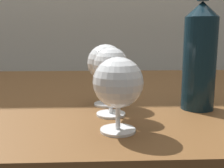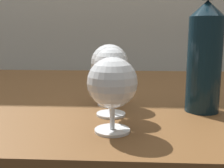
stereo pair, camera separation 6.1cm
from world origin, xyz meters
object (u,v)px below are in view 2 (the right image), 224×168
at_px(wine_glass_rose, 112,66).
at_px(wine_glass_chardonnay, 109,64).
at_px(wine_glass_port, 112,84).
at_px(wine_bottle, 205,55).

relative_size(wine_glass_rose, wine_glass_chardonnay, 0.99).
distance_m(wine_glass_port, wine_glass_rose, 0.11).
relative_size(wine_glass_rose, wine_bottle, 0.46).
xyz_separation_m(wine_glass_rose, wine_glass_chardonnay, (-0.01, 0.09, -0.00)).
relative_size(wine_glass_port, wine_glass_chardonnay, 0.91).
bearing_deg(wine_glass_rose, wine_bottle, 12.35).
relative_size(wine_glass_port, wine_bottle, 0.43).
distance_m(wine_glass_rose, wine_glass_chardonnay, 0.09).
distance_m(wine_glass_chardonnay, wine_bottle, 0.22).
bearing_deg(wine_glass_chardonnay, wine_glass_port, -84.74).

